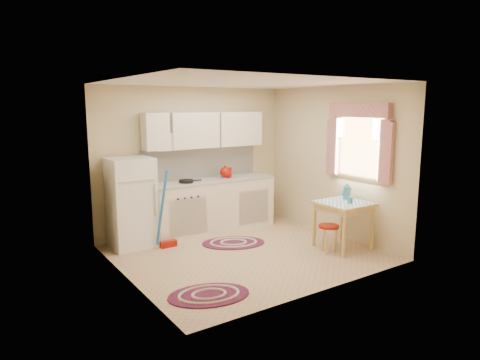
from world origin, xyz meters
The scene contains 14 objects.
room_shell centered at (0.16, 0.24, 1.60)m, with size 3.64×3.60×2.52m.
fridge centered at (-1.29, 1.25, 0.70)m, with size 0.65×0.60×1.40m, color white.
broom centered at (-0.85, 0.90, 0.60)m, with size 0.28×0.12×1.20m, color #1C60AF, non-canonical shape.
base_cabinets centered at (0.19, 1.30, 0.44)m, with size 2.25×0.60×0.88m, color white.
countertop centered at (0.19, 1.30, 0.90)m, with size 2.27×0.62×0.04m, color #AFACA6.
frying_pan centered at (-0.34, 1.25, 0.94)m, with size 0.24×0.24×0.05m, color black.
red_kettle centered at (0.45, 1.30, 1.02)m, with size 0.21×0.19×0.21m, color #951105, non-canonical shape.
red_canister centered at (0.52, 1.30, 1.00)m, with size 0.11×0.11×0.16m, color #951105.
table centered at (1.39, -0.63, 0.36)m, with size 0.72×0.72×0.72m, color tan.
stool centered at (1.06, -0.66, 0.21)m, with size 0.31×0.31×0.42m, color #951105.
coffee_pot centered at (1.58, -0.51, 0.86)m, with size 0.14×0.12×0.28m, color teal, non-canonical shape.
mug centered at (1.41, -0.73, 0.77)m, with size 0.08×0.08×0.10m, color teal.
rug_center centered at (0.09, 0.48, 0.01)m, with size 1.01×0.67×0.02m, color maroon, non-canonical shape.
rug_left centered at (-1.19, -0.97, 0.01)m, with size 0.97×0.64×0.02m, color maroon, non-canonical shape.
Camera 1 is at (-3.48, -5.05, 2.18)m, focal length 32.00 mm.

